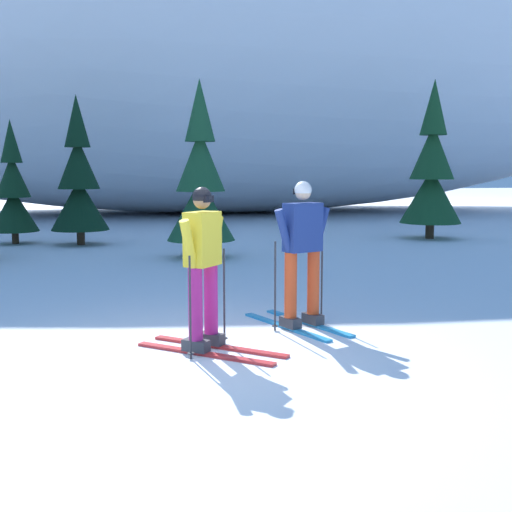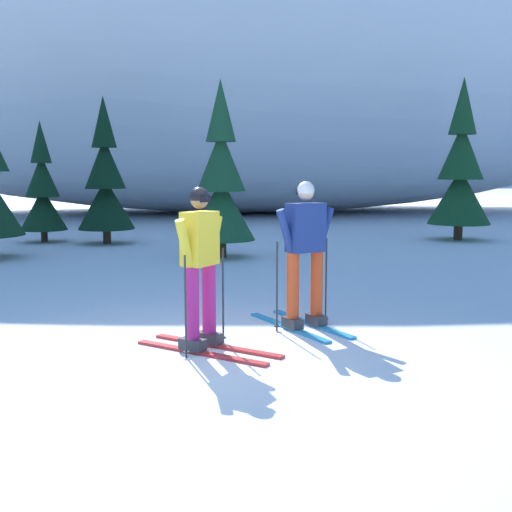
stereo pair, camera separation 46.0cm
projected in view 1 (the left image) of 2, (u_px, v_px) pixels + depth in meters
ground_plane at (201, 366)px, 6.20m from camera, size 120.00×120.00×0.00m
skier_navy_jacket at (302, 251)px, 7.61m from camera, size 1.04×1.69×1.78m
skier_yellow_jacket at (203, 267)px, 6.63m from camera, size 1.52×1.37×1.74m
pine_tree_center_left at (13, 192)px, 16.53m from camera, size 1.25×1.25×3.24m
pine_tree_center_right at (79, 183)px, 16.26m from camera, size 1.48×1.48×3.84m
pine_tree_right at (201, 184)px, 13.79m from camera, size 1.50×1.50×3.88m
pine_tree_far_right at (432, 173)px, 17.74m from camera, size 1.71×1.71×4.43m
snow_ridge_background at (218, 44)px, 28.58m from camera, size 46.70×21.18×15.19m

